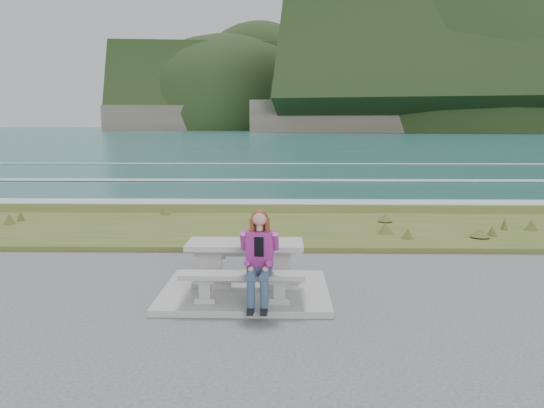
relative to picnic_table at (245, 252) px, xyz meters
name	(u,v)px	position (x,y,z in m)	size (l,w,h in m)	color
concrete_slab	(245,291)	(0.00, 0.00, -0.63)	(2.60, 2.10, 0.10)	#979792
picnic_table	(245,252)	(0.00, 0.00, 0.00)	(1.80, 0.75, 0.75)	#979792
bench_landward	(242,280)	(0.00, -0.70, -0.23)	(1.80, 0.35, 0.45)	#979792
bench_seaward	(248,256)	(0.00, 0.70, -0.23)	(1.80, 0.35, 0.45)	#979792
grass_verge	(259,231)	(0.00, 5.00, -0.68)	(160.00, 4.50, 0.22)	#394E1D
shore_drop	(264,212)	(0.00, 7.90, -0.68)	(160.00, 0.80, 2.20)	brown
ocean	(274,195)	(0.00, 25.09, -2.42)	(1600.00, 1600.00, 0.09)	#1E5657
headland_range	(536,115)	(190.31, 398.29, 9.25)	(729.83, 363.95, 203.82)	brown
seated_woman	(259,272)	(0.25, -0.83, -0.08)	(0.40, 0.68, 1.37)	navy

